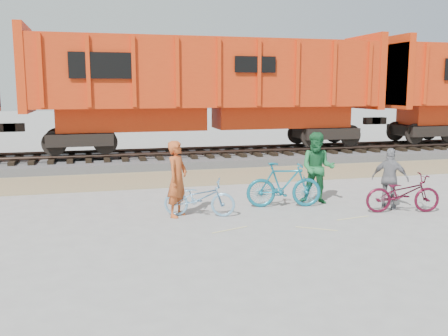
{
  "coord_description": "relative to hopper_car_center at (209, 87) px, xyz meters",
  "views": [
    {
      "loc": [
        -3.74,
        -10.62,
        2.96
      ],
      "look_at": [
        -0.52,
        1.5,
        0.95
      ],
      "focal_mm": 40.0,
      "sensor_mm": 36.0,
      "label": 1
    }
  ],
  "objects": [
    {
      "name": "bicycle_teal",
      "position": [
        -0.0,
        -8.15,
        -2.44
      ],
      "size": [
        1.96,
        0.88,
        1.14
      ],
      "primitive_type": "imported",
      "rotation": [
        0.0,
        0.0,
        1.38
      ],
      "color": "#126880",
      "rests_on": "ground"
    },
    {
      "name": "gravel_strip",
      "position": [
        -0.86,
        -3.5,
        -3.0
      ],
      "size": [
        120.0,
        3.0,
        0.02
      ],
      "primitive_type": "cube",
      "color": "#98855E",
      "rests_on": "ground"
    },
    {
      "name": "person_woman",
      "position": [
        2.46,
        -9.0,
        -2.25
      ],
      "size": [
        0.89,
        0.89,
        1.51
      ],
      "primitive_type": "imported",
      "rotation": [
        0.0,
        0.0,
        2.35
      ],
      "color": "slate",
      "rests_on": "ground"
    },
    {
      "name": "bicycle_blue",
      "position": [
        -2.24,
        -8.49,
        -2.57
      ],
      "size": [
        1.77,
        1.1,
        0.88
      ],
      "primitive_type": "imported",
      "rotation": [
        0.0,
        0.0,
        1.23
      ],
      "color": "#72A8CD",
      "rests_on": "ground"
    },
    {
      "name": "track",
      "position": [
        -0.86,
        0.0,
        -2.53
      ],
      "size": [
        120.0,
        2.6,
        0.24
      ],
      "color": "black",
      "rests_on": "ballast_bed"
    },
    {
      "name": "ballast_bed",
      "position": [
        -0.86,
        0.0,
        -2.86
      ],
      "size": [
        120.0,
        4.0,
        0.3
      ],
      "primitive_type": "cube",
      "color": "slate",
      "rests_on": "ground"
    },
    {
      "name": "person_man",
      "position": [
        1.0,
        -7.95,
        -2.08
      ],
      "size": [
        1.13,
        1.07,
        1.85
      ],
      "primitive_type": "imported",
      "rotation": [
        0.0,
        0.0,
        -0.55
      ],
      "color": "#1E6635",
      "rests_on": "ground"
    },
    {
      "name": "person_solo",
      "position": [
        -2.74,
        -8.39,
        -2.12
      ],
      "size": [
        0.73,
        0.77,
        1.77
      ],
      "primitive_type": "imported",
      "rotation": [
        0.0,
        0.0,
        0.93
      ],
      "color": "#B54D21",
      "rests_on": "ground"
    },
    {
      "name": "ground",
      "position": [
        -0.86,
        -9.0,
        -3.01
      ],
      "size": [
        120.0,
        120.0,
        0.0
      ],
      "primitive_type": "plane",
      "color": "#9E9E99",
      "rests_on": "ground"
    },
    {
      "name": "bicycle_maroon",
      "position": [
        2.56,
        -9.4,
        -2.54
      ],
      "size": [
        1.88,
        0.99,
        0.94
      ],
      "primitive_type": "imported",
      "rotation": [
        0.0,
        0.0,
        1.36
      ],
      "color": "#4D0C20",
      "rests_on": "ground"
    },
    {
      "name": "hopper_car_center",
      "position": [
        0.0,
        0.0,
        0.0
      ],
      "size": [
        14.0,
        3.13,
        4.65
      ],
      "color": "black",
      "rests_on": "track"
    }
  ]
}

